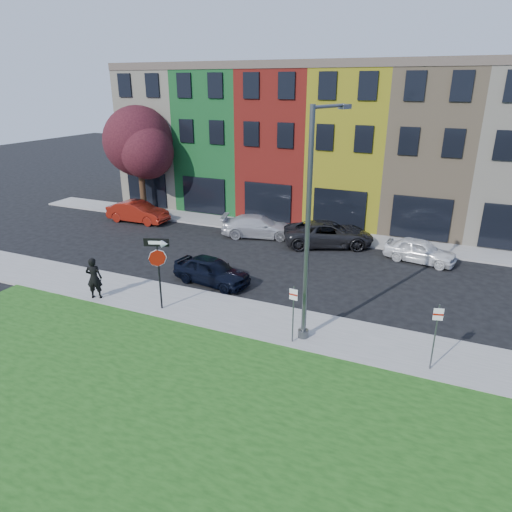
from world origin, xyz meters
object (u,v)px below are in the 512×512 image
at_px(man, 94,278).
at_px(stop_sign, 158,259).
at_px(sedan_near, 212,271).
at_px(street_lamp, 311,229).

bearing_deg(man, stop_sign, 162.44).
distance_m(sedan_near, street_lamp, 7.48).
xyz_separation_m(stop_sign, man, (-3.28, -0.30, -1.28)).
distance_m(stop_sign, street_lamp, 6.66).
bearing_deg(man, street_lamp, 161.25).
xyz_separation_m(stop_sign, street_lamp, (6.34, 0.37, 2.00)).
distance_m(stop_sign, man, 3.54).
height_order(sedan_near, street_lamp, street_lamp).
relative_size(stop_sign, man, 1.65).
relative_size(man, street_lamp, 0.23).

